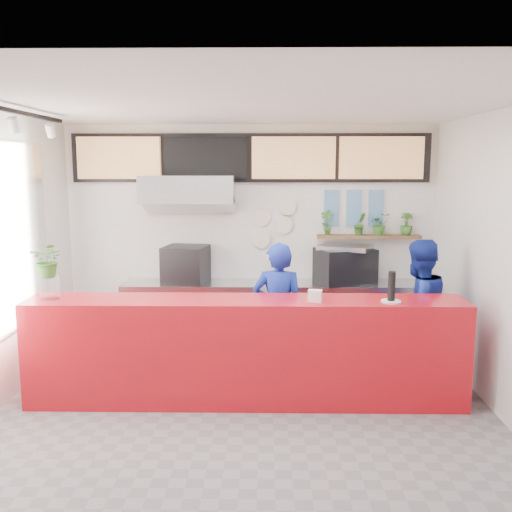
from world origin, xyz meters
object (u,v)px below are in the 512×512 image
at_px(service_counter, 246,351).
at_px(pepper_mill, 392,286).
at_px(espresso_machine, 345,266).
at_px(staff_right, 417,311).
at_px(panini_oven, 186,264).
at_px(staff_center, 278,312).

xyz_separation_m(service_counter, pepper_mill, (1.46, -0.10, 0.71)).
height_order(service_counter, pepper_mill, pepper_mill).
distance_m(espresso_machine, staff_right, 1.37).
relative_size(service_counter, panini_oven, 8.27).
bearing_deg(staff_right, pepper_mill, 30.69).
height_order(panini_oven, staff_center, staff_center).
bearing_deg(pepper_mill, staff_right, 57.65).
bearing_deg(pepper_mill, espresso_machine, 96.00).
bearing_deg(panini_oven, espresso_machine, 10.04).
distance_m(staff_center, pepper_mill, 1.39).
bearing_deg(staff_right, panini_oven, -49.34).
xyz_separation_m(espresso_machine, staff_center, (-0.91, -1.20, -0.33)).
xyz_separation_m(staff_right, pepper_mill, (-0.47, -0.75, 0.44)).
height_order(espresso_machine, pepper_mill, pepper_mill).
xyz_separation_m(espresso_machine, pepper_mill, (0.20, -1.90, 0.13)).
relative_size(service_counter, espresso_machine, 6.27).
relative_size(panini_oven, staff_right, 0.33).
bearing_deg(espresso_machine, staff_center, -146.62).
height_order(staff_center, pepper_mill, staff_center).
xyz_separation_m(panini_oven, espresso_machine, (2.12, 0.00, -0.01)).
relative_size(staff_center, staff_right, 0.98).
height_order(panini_oven, espresso_machine, panini_oven).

